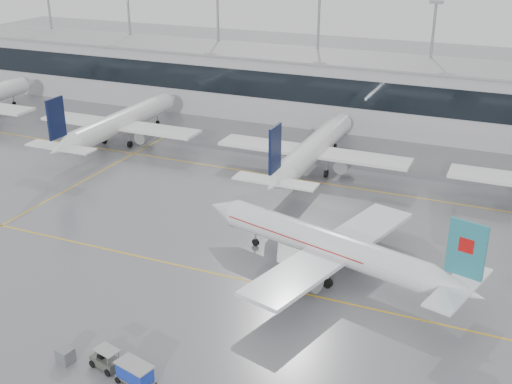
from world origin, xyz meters
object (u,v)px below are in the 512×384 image
at_px(baggage_tug, 106,361).
at_px(gse_unit, 65,356).
at_px(air_canada_jet, 333,247).
at_px(baggage_cart, 135,372).

relative_size(baggage_tug, gse_unit, 3.06).
xyz_separation_m(air_canada_jet, baggage_cart, (-9.50, -23.81, -2.15)).
bearing_deg(baggage_cart, baggage_tug, -180.00).
bearing_deg(baggage_tug, air_canada_jet, 74.07).
distance_m(baggage_cart, gse_unit, 7.20).
bearing_deg(baggage_tug, baggage_cart, 0.00).
bearing_deg(baggage_cart, air_canada_jet, 81.83).
bearing_deg(air_canada_jet, baggage_tug, 76.05).
bearing_deg(air_canada_jet, baggage_cart, 83.81).
bearing_deg(gse_unit, baggage_tug, 22.42).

